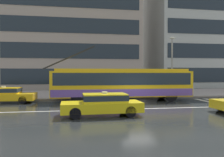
% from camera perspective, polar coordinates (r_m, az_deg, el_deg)
% --- Properties ---
extents(ground_plane, '(160.00, 160.00, 0.00)m').
position_cam_1_polar(ground_plane, '(16.87, 6.56, -6.97)').
color(ground_plane, black).
extents(sidewalk_slab, '(80.00, 10.00, 0.14)m').
position_cam_1_polar(sidewalk_slab, '(26.57, 0.68, -3.76)').
color(sidewalk_slab, gray).
rests_on(sidewalk_slab, ground_plane).
extents(crosswalk_stripe_edge_near, '(0.44, 4.40, 0.01)m').
position_cam_1_polar(crosswalk_stripe_edge_near, '(20.99, 23.32, -5.42)').
color(crosswalk_stripe_edge_near, beige).
rests_on(crosswalk_stripe_edge_near, ground_plane).
extents(crosswalk_stripe_inner_a, '(0.44, 4.40, 0.01)m').
position_cam_1_polar(crosswalk_stripe_inner_a, '(21.49, 25.35, -5.29)').
color(crosswalk_stripe_inner_a, beige).
rests_on(crosswalk_stripe_inner_a, ground_plane).
extents(lane_centre_line, '(72.00, 0.14, 0.01)m').
position_cam_1_polar(lane_centre_line, '(15.73, 7.76, -7.57)').
color(lane_centre_line, silver).
rests_on(lane_centre_line, ground_plane).
extents(trolleybus, '(12.77, 2.75, 4.79)m').
position_cam_1_polar(trolleybus, '(19.91, 2.54, -1.19)').
color(trolleybus, yellow).
rests_on(trolleybus, ground_plane).
extents(taxi_oncoming_near, '(4.62, 1.84, 1.39)m').
position_cam_1_polar(taxi_oncoming_near, '(13.07, -2.34, -6.30)').
color(taxi_oncoming_near, yellow).
rests_on(taxi_oncoming_near, ground_plane).
extents(taxi_queued_behind_bus, '(4.74, 2.05, 1.39)m').
position_cam_1_polar(taxi_queued_behind_bus, '(20.51, -25.39, -3.63)').
color(taxi_queued_behind_bus, '#ECB112').
rests_on(taxi_queued_behind_bus, ground_plane).
extents(bus_shelter, '(4.28, 1.74, 2.42)m').
position_cam_1_polar(bus_shelter, '(23.33, -5.74, 0.20)').
color(bus_shelter, gray).
rests_on(bus_shelter, sidewalk_slab).
extents(pedestrian_at_shelter, '(0.50, 0.50, 1.62)m').
position_cam_1_polar(pedestrian_at_shelter, '(22.72, -8.37, -2.05)').
color(pedestrian_at_shelter, black).
rests_on(pedestrian_at_shelter, sidewalk_slab).
extents(pedestrian_approaching_curb, '(1.18, 1.18, 1.92)m').
position_cam_1_polar(pedestrian_approaching_curb, '(22.38, 4.98, -0.64)').
color(pedestrian_approaching_curb, '#183049').
rests_on(pedestrian_approaching_curb, sidewalk_slab).
extents(street_lamp, '(0.60, 0.32, 6.06)m').
position_cam_1_polar(street_lamp, '(24.25, 14.92, 4.45)').
color(street_lamp, gray).
rests_on(street_lamp, sidewalk_slab).
extents(office_tower_corner_left, '(20.91, 15.40, 22.17)m').
position_cam_1_polar(office_tower_corner_left, '(41.00, -9.74, 13.53)').
color(office_tower_corner_left, '#A1948B').
rests_on(office_tower_corner_left, ground_plane).
extents(office_tower_corner_right, '(18.88, 14.84, 27.66)m').
position_cam_1_polar(office_tower_corner_right, '(48.19, 20.31, 14.96)').
color(office_tower_corner_right, '#AFB4B2').
rests_on(office_tower_corner_right, ground_plane).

